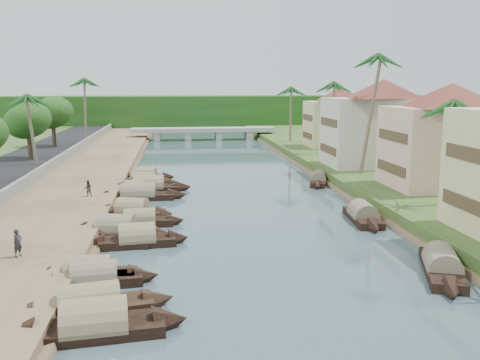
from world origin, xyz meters
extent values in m
plane|color=#3B5059|center=(0.00, 0.00, 0.00)|extent=(220.00, 220.00, 0.00)
cube|color=brown|center=(-16.00, 20.00, 0.40)|extent=(10.00, 180.00, 0.80)
cube|color=#2A431A|center=(19.00, 20.00, 0.60)|extent=(16.00, 180.00, 1.20)
cube|color=slate|center=(-20.20, 20.00, 1.35)|extent=(0.40, 180.00, 1.10)
cube|color=#1A3D10|center=(0.00, 95.00, 4.00)|extent=(120.00, 4.00, 8.00)
cube|color=#1A3D10|center=(0.00, 100.00, 4.00)|extent=(120.00, 4.00, 8.00)
cube|color=#1A3D10|center=(0.00, 105.00, 4.00)|extent=(120.00, 4.00, 8.00)
cube|color=gray|center=(0.00, 72.00, 2.00)|extent=(28.00, 4.00, 0.80)
cube|color=gray|center=(-9.00, 72.00, 0.90)|extent=(1.20, 3.50, 1.80)
cube|color=gray|center=(-3.00, 72.00, 0.90)|extent=(1.20, 3.50, 1.80)
cube|color=gray|center=(3.00, 72.00, 0.90)|extent=(1.20, 3.50, 1.80)
cube|color=gray|center=(9.00, 72.00, 0.90)|extent=(1.20, 3.50, 1.80)
cube|color=#463620|center=(12.95, -2.00, 3.20)|extent=(0.10, 6.40, 0.90)
cube|color=#463620|center=(12.95, -2.00, 6.40)|extent=(0.10, 6.40, 0.90)
cube|color=#D2AD94|center=(20.00, 14.00, 4.95)|extent=(11.00, 8.00, 7.50)
pyramid|color=brown|center=(20.00, 14.00, 9.80)|extent=(14.11, 14.11, 2.20)
cube|color=#463620|center=(14.45, 14.00, 3.08)|extent=(0.10, 6.40, 0.90)
cube|color=#463620|center=(14.45, 14.00, 6.08)|extent=(0.10, 6.40, 0.90)
cube|color=beige|center=(19.00, 28.00, 5.20)|extent=(13.00, 8.00, 8.00)
pyramid|color=brown|center=(19.00, 28.00, 10.30)|extent=(15.59, 15.59, 2.20)
cube|color=#463620|center=(12.45, 28.00, 3.20)|extent=(0.10, 6.40, 0.90)
cube|color=#463620|center=(12.45, 28.00, 6.40)|extent=(0.10, 6.40, 0.90)
cube|color=beige|center=(20.00, 48.00, 4.70)|extent=(10.00, 7.00, 7.00)
pyramid|color=brown|center=(20.00, 48.00, 9.30)|extent=(12.62, 12.62, 2.20)
cube|color=#463620|center=(14.95, 48.00, 2.95)|extent=(0.10, 5.60, 0.90)
cube|color=#463620|center=(14.95, 48.00, 5.75)|extent=(0.10, 5.60, 0.90)
cube|color=black|center=(-9.14, -10.91, 0.20)|extent=(6.15, 2.79, 0.70)
cone|color=black|center=(-5.86, -10.52, 0.28)|extent=(1.95, 2.10, 2.10)
cone|color=black|center=(-12.43, -11.29, 0.28)|extent=(1.95, 2.10, 2.10)
cylinder|color=#867B55|center=(-9.14, -10.91, 0.58)|extent=(4.77, 2.71, 2.21)
cube|color=black|center=(-9.70, -8.68, 0.20)|extent=(6.18, 2.98, 0.70)
cone|color=black|center=(-6.47, -8.03, 0.28)|extent=(2.00, 1.97, 1.86)
cone|color=black|center=(-12.94, -9.33, 0.28)|extent=(2.00, 1.97, 1.86)
cylinder|color=#867B55|center=(-9.70, -8.68, 0.58)|extent=(4.82, 2.78, 1.93)
cube|color=black|center=(-10.00, -5.00, 0.20)|extent=(5.25, 2.22, 0.70)
cone|color=black|center=(-7.19, -4.66, 0.28)|extent=(1.63, 1.63, 1.62)
cone|color=black|center=(-12.81, -5.34, 0.28)|extent=(1.63, 1.63, 1.62)
cylinder|color=#6D6351|center=(-10.00, -5.00, 0.58)|extent=(4.06, 2.14, 1.69)
cube|color=black|center=(-10.39, -4.20, 0.20)|extent=(5.18, 1.98, 0.70)
cone|color=black|center=(-7.56, -4.34, 0.28)|extent=(1.55, 1.63, 1.72)
cone|color=black|center=(-13.22, -4.06, 0.28)|extent=(1.55, 1.63, 1.72)
cylinder|color=#867B55|center=(-10.39, -4.20, 0.58)|extent=(3.98, 1.99, 1.80)
cube|color=black|center=(-8.20, 2.22, 0.20)|extent=(5.29, 2.52, 0.70)
cone|color=black|center=(-5.38, 2.53, 0.28)|extent=(1.70, 1.93, 1.93)
cone|color=black|center=(-11.02, 1.91, 0.28)|extent=(1.70, 1.93, 1.93)
cylinder|color=#867B55|center=(-8.20, 2.22, 0.58)|extent=(4.10, 2.46, 2.05)
cube|color=black|center=(-9.86, 4.86, 0.20)|extent=(5.82, 3.17, 0.70)
cone|color=black|center=(-6.87, 4.17, 0.28)|extent=(1.97, 2.10, 1.95)
cone|color=black|center=(-12.84, 5.56, 0.28)|extent=(1.97, 2.10, 1.95)
cylinder|color=#6D6351|center=(-9.86, 4.86, 0.58)|extent=(4.57, 2.95, 2.05)
cube|color=black|center=(-8.34, 7.38, 0.20)|extent=(5.09, 1.78, 0.70)
cone|color=black|center=(-5.55, 7.49, 0.28)|extent=(1.50, 1.48, 1.59)
cone|color=black|center=(-11.14, 7.27, 0.28)|extent=(1.50, 1.48, 1.59)
cylinder|color=#867B55|center=(-8.34, 7.38, 0.58)|extent=(3.91, 1.80, 1.65)
cube|color=black|center=(-9.13, 10.66, 0.20)|extent=(5.41, 3.31, 0.70)
cone|color=black|center=(-6.44, 9.83, 0.28)|extent=(1.93, 2.07, 1.86)
cone|color=black|center=(-11.83, 11.50, 0.28)|extent=(1.93, 2.07, 1.86)
cylinder|color=#867B55|center=(-9.13, 10.66, 0.58)|extent=(4.29, 3.03, 1.97)
cube|color=black|center=(-9.09, 17.18, 0.20)|extent=(6.74, 2.12, 0.70)
cone|color=black|center=(-5.36, 17.25, 0.28)|extent=(1.94, 1.83, 2.01)
cone|color=black|center=(-12.81, 17.11, 0.28)|extent=(1.94, 1.83, 2.01)
cylinder|color=#6D6351|center=(-9.09, 17.18, 0.58)|extent=(5.16, 2.17, 2.08)
cube|color=black|center=(-9.58, 20.38, 0.20)|extent=(4.94, 2.93, 0.70)
cone|color=black|center=(-7.11, 21.19, 0.28)|extent=(1.72, 1.74, 1.53)
cone|color=black|center=(-12.06, 19.56, 0.28)|extent=(1.72, 1.74, 1.53)
cylinder|color=#867B55|center=(-9.58, 20.38, 0.58)|extent=(3.91, 2.64, 1.60)
cube|color=black|center=(-8.26, 21.15, 0.20)|extent=(6.32, 2.17, 0.70)
cone|color=black|center=(-4.75, 21.15, 0.28)|extent=(1.84, 1.95, 2.15)
cone|color=black|center=(-11.77, 21.15, 0.28)|extent=(1.84, 1.95, 2.15)
cylinder|color=#867B55|center=(-8.26, 21.15, 0.58)|extent=(4.83, 2.26, 2.25)
cube|color=black|center=(-9.03, 25.19, 0.20)|extent=(5.63, 2.61, 0.70)
cone|color=black|center=(-6.07, 24.56, 0.28)|extent=(1.78, 1.65, 1.54)
cone|color=black|center=(-11.98, 25.81, 0.28)|extent=(1.78, 1.65, 1.54)
cylinder|color=#6D6351|center=(-9.03, 25.19, 0.58)|extent=(4.39, 2.40, 1.57)
cube|color=black|center=(-8.97, 28.28, 0.20)|extent=(5.24, 2.67, 0.70)
cone|color=black|center=(-6.26, 27.68, 0.28)|extent=(1.73, 1.74, 1.63)
cone|color=black|center=(-11.69, 28.88, 0.28)|extent=(1.73, 1.74, 1.63)
cylinder|color=#867B55|center=(-8.97, 28.28, 0.58)|extent=(4.10, 2.48, 1.69)
cube|color=black|center=(9.60, -5.42, 0.20)|extent=(3.99, 6.87, 0.70)
cone|color=black|center=(10.83, -1.95, 0.28)|extent=(2.22, 2.33, 1.91)
cone|color=black|center=(8.37, -8.89, 0.28)|extent=(2.22, 2.33, 1.91)
cylinder|color=#6D6351|center=(9.60, -5.42, 0.58)|extent=(3.53, 5.42, 1.96)
cube|color=black|center=(9.26, 6.76, 0.20)|extent=(2.41, 6.15, 0.70)
cone|color=black|center=(9.54, 10.09, 0.28)|extent=(1.86, 1.86, 1.91)
cone|color=black|center=(8.98, 3.44, 0.28)|extent=(1.86, 1.86, 1.91)
cylinder|color=#6D6351|center=(9.26, 6.76, 0.58)|extent=(2.36, 4.74, 1.98)
cube|color=black|center=(10.06, 23.09, 0.20)|extent=(3.18, 5.84, 0.70)
cone|color=black|center=(10.97, 26.08, 0.28)|extent=(1.85, 1.95, 1.63)
cone|color=black|center=(9.15, 20.11, 0.28)|extent=(1.85, 1.95, 1.63)
cylinder|color=#6D6351|center=(10.06, 23.09, 0.58)|extent=(2.85, 4.59, 1.67)
cube|color=black|center=(-9.36, 1.98, 0.10)|extent=(4.14, 1.66, 0.35)
cone|color=black|center=(-7.13, 1.55, 0.10)|extent=(1.17, 1.08, 0.90)
cone|color=black|center=(-11.60, 2.42, 0.10)|extent=(1.17, 1.08, 0.90)
cube|color=black|center=(-9.62, 19.77, 0.10)|extent=(4.34, 1.20, 0.35)
cone|color=black|center=(-7.22, 19.57, 0.10)|extent=(1.14, 0.94, 0.86)
cone|color=black|center=(-12.03, 19.96, 0.10)|extent=(1.14, 0.94, 0.86)
cylinder|color=brown|center=(16.00, 6.64, 5.33)|extent=(0.81, 0.36, 8.27)
sphere|color=#1C5420|center=(16.00, 6.64, 9.30)|extent=(3.20, 3.20, 3.20)
cylinder|color=brown|center=(15.00, 22.56, 7.59)|extent=(2.10, 0.36, 12.70)
sphere|color=#1C5420|center=(15.00, 22.56, 13.72)|extent=(3.20, 3.20, 3.20)
cylinder|color=brown|center=(16.00, 39.71, 6.13)|extent=(1.11, 0.36, 9.86)
sphere|color=#1C5420|center=(16.00, 39.71, 10.86)|extent=(3.20, 3.20, 3.20)
cylinder|color=brown|center=(-22.00, 31.96, 5.46)|extent=(1.10, 0.36, 8.11)
sphere|color=#1C5420|center=(-22.00, 31.96, 9.35)|extent=(3.20, 3.20, 3.20)
cylinder|color=brown|center=(14.00, 56.05, 5.74)|extent=(0.39, 0.36, 9.07)
sphere|color=#1C5420|center=(14.00, 56.05, 10.09)|extent=(3.20, 3.20, 3.20)
cylinder|color=brown|center=(-20.50, 59.55, 6.57)|extent=(0.64, 0.36, 10.34)
sphere|color=#1C5420|center=(-20.50, 59.55, 11.53)|extent=(3.20, 3.20, 3.20)
cylinder|color=#473929|center=(-24.00, 37.64, 3.03)|extent=(0.60, 0.60, 3.33)
ellipsoid|color=#1A3D10|center=(-24.00, 37.64, 6.21)|extent=(5.17, 5.17, 4.25)
cylinder|color=#473929|center=(-24.00, 51.67, 3.12)|extent=(0.60, 0.60, 3.53)
ellipsoid|color=#1A3D10|center=(-24.00, 51.67, 6.49)|extent=(5.52, 5.52, 4.54)
cylinder|color=#473929|center=(24.00, 28.09, 3.01)|extent=(0.60, 0.60, 3.70)
ellipsoid|color=#1A3D10|center=(24.00, 28.09, 6.55)|extent=(4.15, 4.15, 3.41)
imported|color=#222329|center=(-14.76, -1.82, 1.63)|extent=(0.67, 0.73, 1.67)
imported|color=#372E26|center=(-13.42, 15.45, 1.53)|extent=(0.86, 0.76, 1.46)
camera|label=1|loc=(-5.50, -33.18, 10.74)|focal=40.00mm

